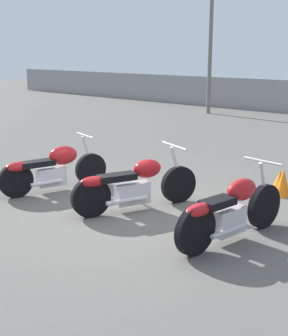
{
  "coord_description": "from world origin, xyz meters",
  "views": [
    {
      "loc": [
        4.62,
        -4.99,
        2.47
      ],
      "look_at": [
        0.0,
        0.45,
        0.65
      ],
      "focal_mm": 50.0,
      "sensor_mm": 36.0,
      "label": 1
    }
  ],
  "objects_px": {
    "motorcycle_slot_1": "(134,185)",
    "motorcycle_slot_2": "(231,210)",
    "motorcycle_slot_0": "(53,168)",
    "traffic_cone_near": "(280,181)",
    "traffic_cone_far": "(283,183)",
    "light_pole_left": "(212,7)"
  },
  "relations": [
    {
      "from": "motorcycle_slot_1",
      "to": "motorcycle_slot_2",
      "type": "height_order",
      "value": "motorcycle_slot_2"
    },
    {
      "from": "motorcycle_slot_0",
      "to": "traffic_cone_near",
      "type": "distance_m",
      "value": 4.05
    },
    {
      "from": "motorcycle_slot_0",
      "to": "traffic_cone_far",
      "type": "bearing_deg",
      "value": 52.44
    },
    {
      "from": "traffic_cone_far",
      "to": "traffic_cone_near",
      "type": "bearing_deg",
      "value": 124.47
    },
    {
      "from": "light_pole_left",
      "to": "traffic_cone_near",
      "type": "xyz_separation_m",
      "value": [
        6.72,
        -8.08,
        -3.82
      ]
    },
    {
      "from": "motorcycle_slot_1",
      "to": "motorcycle_slot_2",
      "type": "xyz_separation_m",
      "value": [
        1.79,
        -0.1,
        0.02
      ]
    },
    {
      "from": "motorcycle_slot_1",
      "to": "motorcycle_slot_2",
      "type": "bearing_deg",
      "value": 19.02
    },
    {
      "from": "motorcycle_slot_0",
      "to": "motorcycle_slot_1",
      "type": "distance_m",
      "value": 1.77
    },
    {
      "from": "light_pole_left",
      "to": "motorcycle_slot_1",
      "type": "height_order",
      "value": "light_pole_left"
    },
    {
      "from": "light_pole_left",
      "to": "motorcycle_slot_0",
      "type": "bearing_deg",
      "value": -71.23
    },
    {
      "from": "motorcycle_slot_0",
      "to": "traffic_cone_far",
      "type": "distance_m",
      "value": 4.02
    },
    {
      "from": "motorcycle_slot_0",
      "to": "traffic_cone_far",
      "type": "height_order",
      "value": "motorcycle_slot_0"
    },
    {
      "from": "motorcycle_slot_0",
      "to": "traffic_cone_near",
      "type": "height_order",
      "value": "motorcycle_slot_0"
    },
    {
      "from": "traffic_cone_far",
      "to": "motorcycle_slot_2",
      "type": "bearing_deg",
      "value": -82.44
    },
    {
      "from": "traffic_cone_near",
      "to": "traffic_cone_far",
      "type": "height_order",
      "value": "traffic_cone_far"
    },
    {
      "from": "traffic_cone_near",
      "to": "traffic_cone_far",
      "type": "bearing_deg",
      "value": -55.53
    },
    {
      "from": "light_pole_left",
      "to": "traffic_cone_near",
      "type": "distance_m",
      "value": 11.18
    },
    {
      "from": "traffic_cone_far",
      "to": "motorcycle_slot_1",
      "type": "bearing_deg",
      "value": -123.82
    },
    {
      "from": "motorcycle_slot_1",
      "to": "traffic_cone_near",
      "type": "height_order",
      "value": "motorcycle_slot_1"
    },
    {
      "from": "light_pole_left",
      "to": "motorcycle_slot_2",
      "type": "bearing_deg",
      "value": -55.94
    },
    {
      "from": "light_pole_left",
      "to": "traffic_cone_far",
      "type": "xyz_separation_m",
      "value": [
        6.88,
        -8.32,
        -3.77
      ]
    },
    {
      "from": "motorcycle_slot_0",
      "to": "traffic_cone_far",
      "type": "xyz_separation_m",
      "value": [
        3.24,
        2.37,
        -0.18
      ]
    }
  ]
}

